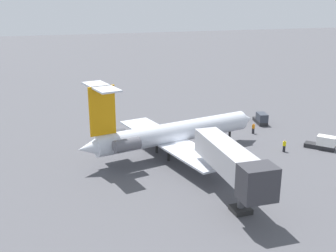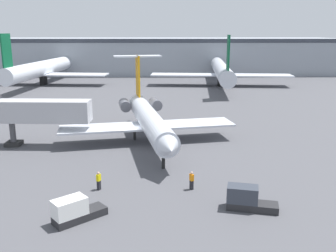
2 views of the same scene
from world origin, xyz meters
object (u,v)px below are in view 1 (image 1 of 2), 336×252
baggage_tug_lead (261,119)px  baggage_tug_trailing (323,143)px  regional_jet (170,132)px  jet_bridge (234,164)px  ground_crew_loader (253,128)px  ground_crew_marshaller (284,146)px

baggage_tug_lead → baggage_tug_trailing: (-13.18, -1.79, 0.00)m
regional_jet → baggage_tug_lead: bearing=-66.0°
regional_jet → baggage_tug_lead: 20.91m
jet_bridge → baggage_tug_lead: bearing=-36.8°
jet_bridge → baggage_tug_lead: size_ratio=3.28×
ground_crew_loader → baggage_tug_lead: bearing=-43.4°
ground_crew_loader → baggage_tug_lead: (4.07, -3.84, -0.02)m
regional_jet → ground_crew_marshaller: bearing=-104.4°
regional_jet → baggage_tug_lead: regional_jet is taller
regional_jet → ground_crew_loader: 15.93m
ground_crew_loader → baggage_tug_lead: baggage_tug_lead is taller
regional_jet → baggage_tug_trailing: 21.43m
baggage_tug_lead → baggage_tug_trailing: size_ratio=1.06×
regional_jet → jet_bridge: size_ratio=1.90×
regional_jet → jet_bridge: (-14.71, -1.61, 1.11)m
ground_crew_loader → baggage_tug_lead: size_ratio=0.40×
ground_crew_loader → baggage_tug_trailing: bearing=-148.3°
ground_crew_loader → baggage_tug_trailing: (-9.11, -5.64, -0.02)m
regional_jet → ground_crew_marshaller: (-3.85, -15.06, -2.31)m
ground_crew_marshaller → ground_crew_loader: (8.25, -0.07, 0.00)m
baggage_tug_trailing → ground_crew_marshaller: bearing=81.4°
jet_bridge → regional_jet: bearing=6.2°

